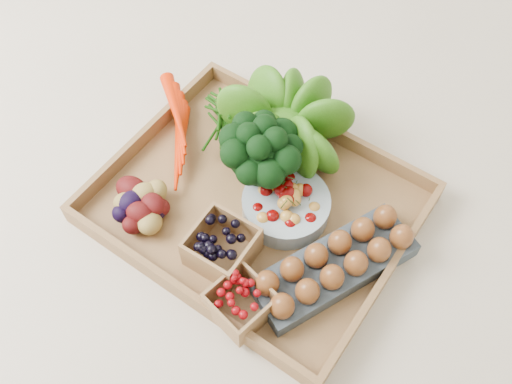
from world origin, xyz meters
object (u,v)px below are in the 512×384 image
Objects in this scene: tray at (256,207)px; cherry_bowl at (286,206)px; broccoli at (262,166)px; egg_carton at (334,267)px.

cherry_bowl reaches higher than tray.
egg_carton is at bearing -20.98° from broccoli.
tray is at bearing -166.43° from egg_carton.
cherry_bowl reaches higher than egg_carton.
tray is at bearing -67.07° from broccoli.
broccoli is (-0.02, 0.05, 0.07)m from tray.
broccoli is 0.23m from egg_carton.
broccoli is 0.53× the size of egg_carton.
broccoli is at bearing 112.93° from tray.
broccoli reaches higher than cherry_bowl.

